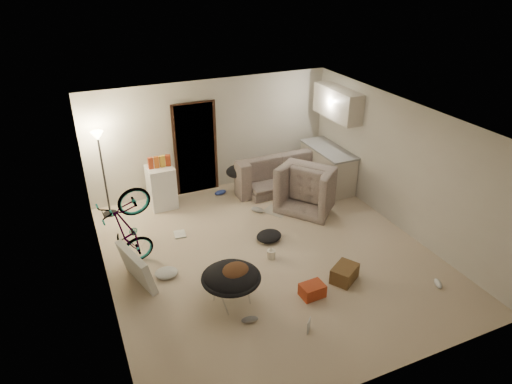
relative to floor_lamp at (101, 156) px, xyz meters
name	(u,v)px	position (x,y,z in m)	size (l,w,h in m)	color
floor	(269,255)	(2.40, -2.65, -1.32)	(5.50, 6.00, 0.02)	beige
ceiling	(271,121)	(2.40, -2.65, 1.20)	(5.50, 6.00, 0.02)	white
wall_back	(211,136)	(2.40, 0.36, -0.06)	(5.50, 0.02, 2.50)	beige
wall_front	(383,304)	(2.40, -5.66, -0.06)	(5.50, 0.02, 2.50)	beige
wall_left	(99,228)	(-0.36, -2.65, -0.06)	(0.02, 6.00, 2.50)	beige
wall_right	(401,166)	(5.16, -2.65, -0.06)	(0.02, 6.00, 2.50)	beige
doorway	(195,149)	(2.00, 0.32, -0.29)	(0.85, 0.10, 2.04)	black
door_trim	(196,149)	(2.00, 0.29, -0.29)	(0.97, 0.04, 2.10)	#371E13
floor_lamp	(101,156)	(0.00, 0.00, 0.00)	(0.28, 0.28, 1.81)	black
kitchen_counter	(327,168)	(4.83, -0.65, -0.87)	(0.60, 1.50, 0.88)	beige
counter_top	(329,149)	(4.83, -0.65, -0.41)	(0.64, 1.54, 0.04)	gray
kitchen_uppers	(337,103)	(4.96, -0.65, 0.64)	(0.38, 1.40, 0.65)	beige
sofa	(277,173)	(3.76, -0.20, -0.99)	(2.15, 0.84, 0.63)	#353B34
armchair	(312,189)	(4.04, -1.32, -0.94)	(1.14, 1.00, 0.74)	#353B34
bicycle	(130,246)	(0.10, -2.02, -0.90)	(0.55, 1.57, 0.82)	black
book_asset	(307,334)	(2.06, -4.65, -1.30)	(0.15, 0.21, 0.02)	#A63618
mini_fridge	(162,187)	(1.10, -0.10, -0.85)	(0.53, 0.53, 0.91)	white
snack_box_0	(151,164)	(0.93, -0.10, -0.31)	(0.10, 0.07, 0.30)	#A63618
snack_box_1	(157,164)	(1.05, -0.10, -0.31)	(0.10, 0.07, 0.30)	#BF5717
snack_box_2	(162,163)	(1.17, -0.10, -0.31)	(0.10, 0.07, 0.30)	gold
snack_box_3	(168,162)	(1.29, -0.10, -0.31)	(0.10, 0.07, 0.30)	#A63618
saucer_chair	(231,282)	(1.33, -3.57, -0.92)	(0.91, 0.91, 0.65)	silver
hoodie	(235,272)	(1.38, -3.60, -0.73)	(0.48, 0.40, 0.22)	#4D2D1A
sofa_drape	(238,171)	(2.81, -0.20, -0.77)	(0.56, 0.46, 0.28)	black
tv_box	(136,267)	(0.10, -2.50, -1.00)	(0.11, 0.94, 0.62)	silver
drink_case_a	(344,273)	(3.23, -3.81, -1.18)	(0.46, 0.33, 0.26)	brown
drink_case_b	(312,290)	(2.54, -3.94, -1.20)	(0.37, 0.27, 0.21)	#A63618
juicer	(271,253)	(2.39, -2.76, -1.22)	(0.16, 0.16, 0.22)	silver
newspaper	(276,211)	(3.21, -1.29, -1.30)	(0.37, 0.49, 0.01)	#B3AFA5
book_blue	(240,269)	(1.76, -2.87, -1.29)	(0.21, 0.29, 0.03)	#2E45A8
book_white	(180,234)	(1.11, -1.37, -1.29)	(0.21, 0.28, 0.03)	silver
shoe_0	(220,192)	(2.40, -0.10, -1.25)	(0.29, 0.12, 0.11)	#2E45A8
shoe_1	(257,210)	(2.84, -1.17, -1.25)	(0.30, 0.12, 0.11)	slate
shoe_3	(250,320)	(1.41, -4.08, -1.26)	(0.25, 0.10, 0.09)	slate
shoe_4	(438,283)	(4.54, -4.56, -1.26)	(0.25, 0.10, 0.09)	white
clothes_lump_a	(269,236)	(2.61, -2.22, -1.23)	(0.50, 0.43, 0.16)	black
clothes_lump_c	(166,273)	(0.57, -2.51, -1.25)	(0.39, 0.33, 0.12)	silver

